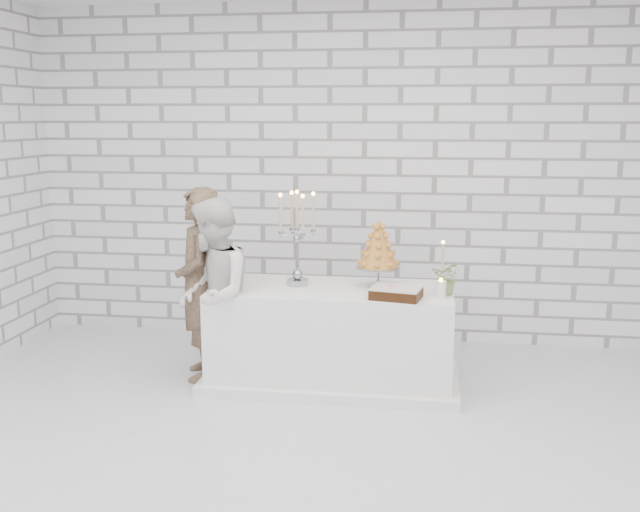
% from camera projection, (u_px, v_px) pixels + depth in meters
% --- Properties ---
extents(ground, '(6.00, 5.00, 0.01)m').
position_uv_depth(ground, '(325.00, 462.00, 4.31)').
color(ground, silver).
rests_on(ground, ground).
extents(wall_back, '(6.00, 0.01, 3.00)m').
position_uv_depth(wall_back, '(364.00, 175.00, 6.45)').
color(wall_back, white).
rests_on(wall_back, ground).
extents(wall_front, '(6.00, 0.01, 3.00)m').
position_uv_depth(wall_front, '(166.00, 356.00, 1.60)').
color(wall_front, white).
rests_on(wall_front, ground).
extents(cake_table, '(1.80, 0.80, 0.75)m').
position_uv_depth(cake_table, '(332.00, 336.00, 5.52)').
color(cake_table, white).
rests_on(cake_table, ground).
extents(groom, '(0.52, 0.63, 1.49)m').
position_uv_depth(groom, '(199.00, 284.00, 5.59)').
color(groom, '#39281A').
rests_on(groom, ground).
extents(bride, '(0.67, 0.79, 1.44)m').
position_uv_depth(bride, '(213.00, 296.00, 5.33)').
color(bride, white).
rests_on(bride, ground).
extents(candelabra, '(0.37, 0.37, 0.73)m').
position_uv_depth(candelabra, '(297.00, 238.00, 5.47)').
color(candelabra, '#93949C').
rests_on(candelabra, cake_table).
extents(croquembouche, '(0.34, 0.34, 0.52)m').
position_uv_depth(croquembouche, '(378.00, 254.00, 5.42)').
color(croquembouche, '#B56E24').
rests_on(croquembouche, cake_table).
extents(chocolate_cake, '(0.38, 0.31, 0.08)m').
position_uv_depth(chocolate_cake, '(396.00, 293.00, 5.12)').
color(chocolate_cake, black).
rests_on(chocolate_cake, cake_table).
extents(pillar_candle, '(0.10, 0.10, 0.12)m').
position_uv_depth(pillar_candle, '(441.00, 289.00, 5.14)').
color(pillar_candle, white).
rests_on(pillar_candle, cake_table).
extents(extra_taper, '(0.07, 0.07, 0.32)m').
position_uv_depth(extra_taper, '(442.00, 264.00, 5.52)').
color(extra_taper, tan).
rests_on(extra_taper, cake_table).
extents(flowers, '(0.27, 0.25, 0.24)m').
position_uv_depth(flowers, '(447.00, 278.00, 5.23)').
color(flowers, '#45763E').
rests_on(flowers, cake_table).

